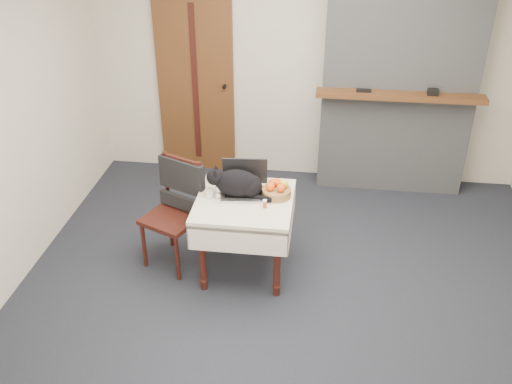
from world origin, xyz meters
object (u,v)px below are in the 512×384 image
door (196,84)px  fruit_basket (277,190)px  pill_bottle (265,204)px  cat (238,184)px  laptop (244,185)px  cream_jar (209,193)px  chair (178,197)px  side_table (245,211)px

door → fruit_basket: bearing=-58.9°
door → pill_bottle: (0.97, -1.92, -0.26)m
cat → fruit_basket: 0.32m
door → fruit_basket: (1.04, -1.73, -0.25)m
laptop → cream_jar: laptop is taller
pill_bottle → chair: size_ratio=0.07×
side_table → laptop: bearing=97.8°
fruit_basket → side_table: bearing=-159.4°
laptop → cream_jar: (-0.27, -0.12, -0.03)m
laptop → fruit_basket: laptop is taller
side_table → fruit_basket: fruit_basket is taller
side_table → cream_jar: cream_jar is taller
cat → chair: bearing=167.0°
chair → pill_bottle: bearing=8.4°
side_table → fruit_basket: 0.32m
pill_bottle → fruit_basket: fruit_basket is taller
cream_jar → pill_bottle: cream_jar is taller
pill_bottle → laptop: bearing=130.9°
cream_jar → laptop: bearing=24.7°
side_table → laptop: 0.22m
side_table → laptop: size_ratio=1.97×
cat → pill_bottle: bearing=-40.0°
door → side_table: 2.03m
side_table → pill_bottle: 0.25m
chair → fruit_basket: bearing=22.7°
door → chair: door is taller
door → pill_bottle: size_ratio=29.17×
chair → laptop: bearing=24.9°
cream_jar → side_table: bearing=0.2°
side_table → pill_bottle: bearing=-29.6°
laptop → door: bearing=109.4°
cream_jar → fruit_basket: bearing=10.0°
cream_jar → chair: size_ratio=0.08×
door → pill_bottle: door is taller
side_table → fruit_basket: (0.25, 0.09, 0.17)m
cream_jar → fruit_basket: fruit_basket is taller
door → chair: 1.76m
side_table → cream_jar: (-0.29, -0.00, 0.15)m
fruit_basket → chair: size_ratio=0.25×
door → laptop: bearing=-65.4°
door → pill_bottle: bearing=-63.2°
fruit_basket → cream_jar: bearing=-170.0°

